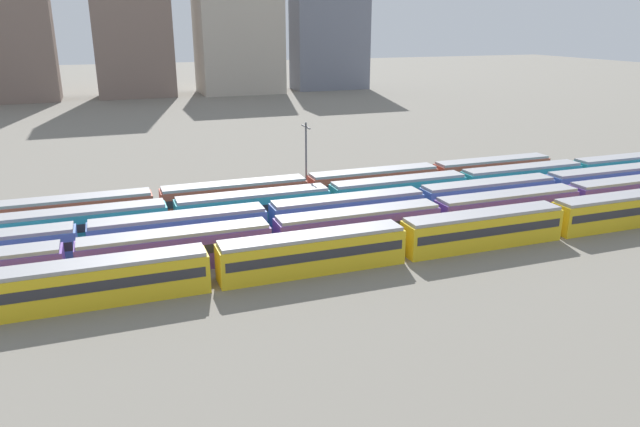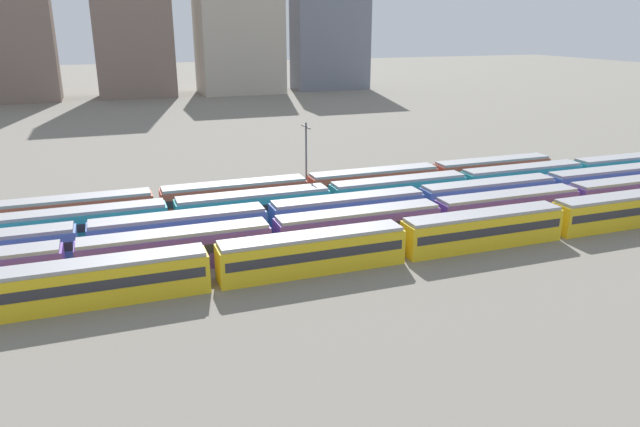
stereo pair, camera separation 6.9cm
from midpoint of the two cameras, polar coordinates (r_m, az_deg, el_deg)
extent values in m
plane|color=slate|center=(63.30, -21.51, -4.15)|extent=(600.00, 600.00, 0.00)
cube|color=yellow|center=(52.98, -20.51, -6.35)|extent=(18.00, 3.00, 3.40)
cube|color=#2D2D33|center=(52.82, -20.56, -5.94)|extent=(17.20, 3.06, 0.90)
cube|color=#939399|center=(52.27, -20.73, -4.47)|extent=(17.60, 2.70, 0.35)
cube|color=yellow|center=(55.67, -0.74, -3.95)|extent=(18.00, 3.00, 3.40)
cube|color=#2D2D33|center=(55.52, -0.74, -3.56)|extent=(17.20, 3.06, 0.90)
cube|color=#939399|center=(54.99, -0.75, -2.14)|extent=(17.60, 2.70, 0.35)
cube|color=yellow|center=(64.07, 15.41, -1.62)|extent=(18.00, 3.00, 3.40)
cube|color=#2D2D33|center=(63.94, 15.44, -1.27)|extent=(17.20, 3.06, 0.90)
cube|color=#939399|center=(63.49, 15.55, -0.02)|extent=(17.60, 2.70, 0.35)
cube|color=yellow|center=(76.33, 27.09, 0.16)|extent=(18.00, 3.00, 3.40)
cube|color=#2D2D33|center=(76.22, 27.13, 0.45)|extent=(17.20, 3.06, 0.90)
cube|color=#939399|center=(75.84, 27.29, 1.51)|extent=(17.60, 2.70, 0.35)
cube|color=#6B429E|center=(58.01, -13.67, -3.56)|extent=(18.00, 3.00, 3.40)
cube|color=#2D2D33|center=(57.86, -13.70, -3.18)|extent=(17.20, 3.06, 0.90)
cube|color=#939399|center=(57.36, -13.81, -1.81)|extent=(17.60, 2.70, 0.35)
cube|color=#6B429E|center=(62.62, 3.71, -1.44)|extent=(18.00, 3.00, 3.40)
cube|color=#2D2D33|center=(62.49, 3.72, -1.09)|extent=(17.20, 3.06, 0.90)
cube|color=#939399|center=(62.02, 3.75, 0.19)|extent=(17.60, 2.70, 0.35)
cube|color=#6B429E|center=(72.06, 17.60, 0.36)|extent=(18.00, 3.00, 3.40)
cube|color=#2D2D33|center=(71.94, 17.63, 0.67)|extent=(17.20, 3.06, 0.90)
cube|color=#939399|center=(71.54, 17.74, 1.79)|extent=(17.60, 2.70, 0.35)
cube|color=#6B429E|center=(84.72, 27.82, 1.67)|extent=(18.00, 3.00, 3.40)
cube|color=#2D2D33|center=(84.62, 27.86, 1.94)|extent=(17.20, 3.06, 0.90)
cube|color=#939399|center=(84.28, 28.00, 2.90)|extent=(17.60, 2.70, 0.35)
cube|color=#4C70BC|center=(62.96, -13.38, -1.80)|extent=(18.00, 3.00, 3.40)
cube|color=#2D2D33|center=(62.83, -13.41, -1.45)|extent=(17.20, 3.06, 0.90)
cube|color=#939399|center=(62.36, -13.50, -0.18)|extent=(17.60, 2.70, 0.35)
cube|color=#4C70BC|center=(67.51, 2.69, 0.04)|extent=(18.00, 3.00, 3.40)
cube|color=#2D2D33|center=(67.38, 2.70, 0.37)|extent=(17.20, 3.06, 0.90)
cube|color=#939399|center=(66.95, 2.72, 1.56)|extent=(17.60, 2.70, 0.35)
cube|color=#4C70BC|center=(76.58, 15.85, 1.55)|extent=(18.00, 3.00, 3.40)
cube|color=#2D2D33|center=(76.47, 15.88, 1.84)|extent=(17.20, 3.06, 0.90)
cube|color=#939399|center=(76.09, 15.97, 2.90)|extent=(17.60, 2.70, 0.35)
cube|color=#4C70BC|center=(88.81, 25.82, 2.64)|extent=(18.00, 3.00, 3.40)
cube|color=#2D2D33|center=(88.71, 25.86, 2.89)|extent=(17.20, 3.06, 0.90)
cube|color=#939399|center=(88.39, 25.99, 3.81)|extent=(17.60, 2.70, 0.35)
cube|color=teal|center=(67.66, -22.14, -1.28)|extent=(18.00, 3.00, 3.40)
cube|color=#2D2D33|center=(67.54, -22.18, -0.95)|extent=(17.20, 3.06, 0.90)
cube|color=#939399|center=(67.11, -22.33, 0.23)|extent=(17.60, 2.70, 0.35)
cube|color=teal|center=(69.31, -6.43, 0.42)|extent=(18.00, 3.00, 3.40)
cube|color=#2D2D33|center=(69.19, -6.44, 0.74)|extent=(17.20, 3.06, 0.90)
cube|color=#939399|center=(68.77, -6.49, 1.91)|extent=(17.60, 2.70, 0.35)
cube|color=teal|center=(75.78, 7.57, 1.92)|extent=(18.00, 3.00, 3.40)
cube|color=#2D2D33|center=(75.67, 7.58, 2.21)|extent=(17.20, 3.06, 0.90)
cube|color=#939399|center=(75.29, 7.62, 3.29)|extent=(17.60, 2.70, 0.35)
cube|color=teal|center=(86.01, 18.82, 3.04)|extent=(18.00, 3.00, 3.40)
cube|color=#2D2D33|center=(85.91, 18.85, 3.30)|extent=(17.20, 3.06, 0.90)
cube|color=#939399|center=(85.57, 18.95, 4.25)|extent=(17.60, 2.70, 0.35)
cube|color=teal|center=(98.82, 27.44, 3.82)|extent=(18.00, 3.00, 3.40)
cube|color=#2D2D33|center=(98.74, 27.48, 4.05)|extent=(17.20, 3.06, 0.90)
cube|color=#939399|center=(98.44, 27.60, 4.87)|extent=(17.60, 2.70, 0.35)
cube|color=#BC4C38|center=(72.68, -22.91, -0.09)|extent=(18.00, 3.00, 3.40)
cube|color=#2D2D33|center=(72.57, -22.94, 0.22)|extent=(17.20, 3.06, 0.90)
cube|color=#939399|center=(72.17, -23.08, 1.32)|extent=(17.60, 2.70, 0.35)
cube|color=#BC4C38|center=(73.94, -8.21, 1.48)|extent=(18.00, 3.00, 3.40)
cube|color=#2D2D33|center=(73.83, -8.22, 1.78)|extent=(17.20, 3.06, 0.90)
cube|color=#939399|center=(73.44, -8.27, 2.88)|extent=(17.60, 2.70, 0.35)
cube|color=#BC4C38|center=(79.79, 5.17, 2.83)|extent=(18.00, 3.00, 3.40)
cube|color=#2D2D33|center=(79.69, 5.18, 3.11)|extent=(17.20, 3.06, 0.90)
cube|color=#939399|center=(79.33, 5.21, 4.13)|extent=(17.60, 2.70, 0.35)
cube|color=#BC4C38|center=(89.34, 16.23, 3.82)|extent=(18.00, 3.00, 3.40)
cube|color=#2D2D33|center=(89.24, 16.25, 4.08)|extent=(17.20, 3.06, 0.90)
cube|color=#939399|center=(88.92, 16.34, 4.99)|extent=(17.60, 2.70, 0.35)
cylinder|color=#4C4C51|center=(78.32, -1.38, 5.14)|extent=(0.24, 0.24, 10.13)
cube|color=#47474C|center=(77.44, -1.40, 8.36)|extent=(0.16, 3.20, 0.16)
cube|color=#7A665B|center=(198.14, -27.08, 16.54)|extent=(17.06, 14.46, 47.57)
cube|color=#7A665B|center=(197.51, -17.86, 17.85)|extent=(23.14, 14.18, 49.35)
cube|color=#B2A899|center=(202.11, -7.92, 16.69)|extent=(26.28, 20.15, 36.71)
cube|color=slate|center=(211.37, 0.93, 17.70)|extent=(25.63, 12.02, 42.57)
camera|label=1|loc=(0.03, -90.03, -0.01)|focal=33.14mm
camera|label=2|loc=(0.03, 89.97, 0.01)|focal=33.14mm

